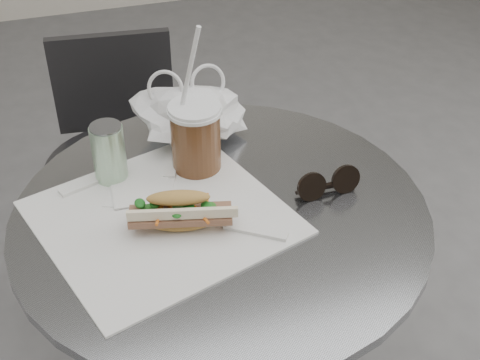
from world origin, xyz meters
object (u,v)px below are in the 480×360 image
object	(u,v)px
chair_far	(127,198)
sunglasses	(328,184)
banh_mi	(180,212)
cafe_table	(223,313)
drink_can	(109,153)
iced_coffee	(196,137)

from	to	relation	value
chair_far	sunglasses	bearing A→B (deg)	123.67
chair_far	banh_mi	xyz separation A→B (m)	(0.03, -0.62, 0.43)
cafe_table	sunglasses	bearing A→B (deg)	-3.90
cafe_table	drink_can	bearing A→B (deg)	138.13
sunglasses	drink_can	world-z (taller)	drink_can
cafe_table	chair_far	world-z (taller)	chair_far
chair_far	banh_mi	bearing A→B (deg)	98.82
sunglasses	drink_can	distance (m)	0.41
banh_mi	sunglasses	xyz separation A→B (m)	(0.28, 0.01, -0.02)
banh_mi	chair_far	bearing A→B (deg)	106.61
chair_far	sunglasses	xyz separation A→B (m)	(0.31, -0.60, 0.41)
cafe_table	iced_coffee	size ratio (longest dim) A/B	2.52
chair_far	drink_can	size ratio (longest dim) A/B	6.44
chair_far	drink_can	world-z (taller)	drink_can
drink_can	iced_coffee	bearing A→B (deg)	-4.73
sunglasses	chair_far	bearing A→B (deg)	115.40
cafe_table	chair_far	xyz separation A→B (m)	(-0.11, 0.59, -0.12)
cafe_table	sunglasses	distance (m)	0.36
banh_mi	drink_can	distance (m)	0.21
cafe_table	chair_far	distance (m)	0.61
cafe_table	banh_mi	bearing A→B (deg)	-160.90
chair_far	iced_coffee	bearing A→B (deg)	108.97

